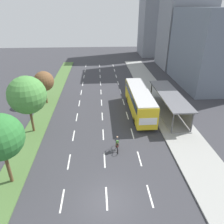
{
  "coord_description": "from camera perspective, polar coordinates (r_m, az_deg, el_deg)",
  "views": [
    {
      "loc": [
        -0.35,
        -11.55,
        13.64
      ],
      "look_at": [
        1.28,
        13.1,
        1.2
      ],
      "focal_mm": 33.73,
      "sensor_mm": 36.0,
      "label": 1
    }
  ],
  "objects": [
    {
      "name": "bus_shelter",
      "position": [
        30.19,
        15.66,
        2.74
      ],
      "size": [
        2.9,
        11.48,
        2.86
      ],
      "color": "gray",
      "rests_on": "sidewalk_right"
    },
    {
      "name": "building_far_right",
      "position": [
        69.16,
        12.76,
        25.28
      ],
      "size": [
        10.38,
        9.61,
        25.17
      ],
      "primitive_type": "cube",
      "color": "gray",
      "rests_on": "ground"
    },
    {
      "name": "lane_divider_left",
      "position": [
        33.51,
        -8.85,
        2.38
      ],
      "size": [
        0.14,
        48.79,
        0.01
      ],
      "color": "white",
      "rests_on": "ground"
    },
    {
      "name": "lane_divider_right",
      "position": [
        33.59,
        3.13,
        2.73
      ],
      "size": [
        0.14,
        48.79,
        0.01
      ],
      "color": "white",
      "rests_on": "ground"
    },
    {
      "name": "sidewalk_right",
      "position": [
        35.66,
        12.16,
        3.75
      ],
      "size": [
        4.5,
        52.0,
        0.15
      ],
      "primitive_type": "cube",
      "color": "#9E9E99",
      "rests_on": "ground"
    },
    {
      "name": "lane_divider_center",
      "position": [
        33.37,
        -2.86,
        2.57
      ],
      "size": [
        0.14,
        48.79,
        0.01
      ],
      "color": "white",
      "rests_on": "ground"
    },
    {
      "name": "cyclist",
      "position": [
        22.18,
        1.42,
        -8.69
      ],
      "size": [
        0.46,
        1.82,
        1.71
      ],
      "color": "black",
      "rests_on": "ground"
    },
    {
      "name": "median_tree_third",
      "position": [
        33.28,
        -18.0,
        7.91
      ],
      "size": [
        2.99,
        2.99,
        5.02
      ],
      "color": "brown",
      "rests_on": "median_strip"
    },
    {
      "name": "median_tree_nearest",
      "position": [
        18.45,
        -28.16,
        -6.06
      ],
      "size": [
        3.73,
        3.73,
        6.39
      ],
      "color": "brown",
      "rests_on": "median_strip"
    },
    {
      "name": "median_strip",
      "position": [
        35.26,
        -16.53,
        2.92
      ],
      "size": [
        2.6,
        52.0,
        0.12
      ],
      "primitive_type": "cube",
      "color": "#4C7038",
      "rests_on": "ground"
    },
    {
      "name": "building_mid_right",
      "position": [
        55.88,
        19.26,
        22.6
      ],
      "size": [
        10.17,
        10.29,
        21.82
      ],
      "primitive_type": "cube",
      "color": "gray",
      "rests_on": "ground"
    },
    {
      "name": "median_tree_second",
      "position": [
        25.39,
        -22.02,
        4.25
      ],
      "size": [
        4.3,
        4.3,
        6.81
      ],
      "color": "brown",
      "rests_on": "median_strip"
    },
    {
      "name": "ground_plane",
      "position": [
        17.88,
        -1.43,
        -23.01
      ],
      "size": [
        140.0,
        140.0,
        0.0
      ],
      "primitive_type": "plane",
      "color": "#38383D"
    },
    {
      "name": "building_near_right",
      "position": [
        44.02,
        24.78,
        15.42
      ],
      "size": [
        9.63,
        15.65,
        13.52
      ],
      "primitive_type": "cube",
      "color": "slate",
      "rests_on": "ground"
    },
    {
      "name": "bus",
      "position": [
        29.6,
        7.45,
        3.47
      ],
      "size": [
        2.54,
        11.29,
        3.37
      ],
      "color": "yellow",
      "rests_on": "ground"
    }
  ]
}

